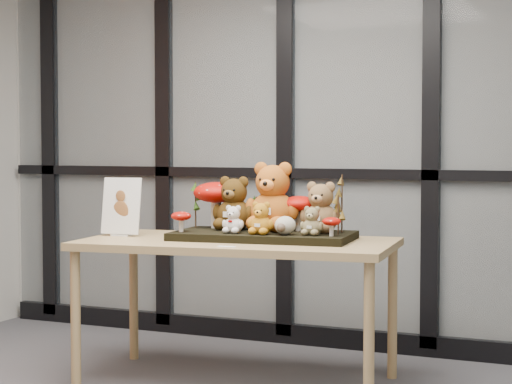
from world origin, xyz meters
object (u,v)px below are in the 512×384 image
at_px(display_table, 238,253).
at_px(mushroom_back_left, 216,203).
at_px(diorama_tray, 263,236).
at_px(bear_brown_medium, 234,200).
at_px(plush_cream_hedgehog, 285,225).
at_px(bear_pooh_yellow, 273,193).
at_px(bear_beige_small, 312,219).
at_px(mushroom_front_left, 181,221).
at_px(bear_tan_back, 321,205).
at_px(bear_small_yellow, 261,216).
at_px(bear_white_bow, 233,218).
at_px(mushroom_front_right, 331,226).
at_px(mushroom_back_right, 299,212).
at_px(sign_holder, 121,209).

distance_m(display_table, mushroom_back_left, 0.36).
xyz_separation_m(diorama_tray, bear_brown_medium, (-0.19, 0.06, 0.17)).
xyz_separation_m(display_table, plush_cream_hedgehog, (0.27, -0.03, 0.16)).
bearing_deg(bear_pooh_yellow, bear_beige_small, -34.72).
xyz_separation_m(plush_cream_hedgehog, mushroom_front_left, (-0.55, -0.06, 0.01)).
distance_m(bear_tan_back, plush_cream_hedgehog, 0.24).
height_order(bear_pooh_yellow, mushroom_back_left, bear_pooh_yellow).
height_order(bear_brown_medium, mushroom_back_left, bear_brown_medium).
relative_size(bear_tan_back, bear_beige_small, 1.80).
xyz_separation_m(bear_small_yellow, mushroom_front_left, (-0.43, -0.04, -0.03)).
bearing_deg(plush_cream_hedgehog, bear_tan_back, 51.98).
distance_m(bear_white_bow, plush_cream_hedgehog, 0.27).
relative_size(bear_pooh_yellow, mushroom_back_left, 1.44).
distance_m(diorama_tray, bear_small_yellow, 0.17).
distance_m(bear_white_bow, mushroom_front_right, 0.51).
relative_size(bear_white_bow, mushroom_back_left, 0.57).
xyz_separation_m(bear_small_yellow, mushroom_back_right, (0.11, 0.25, 0.01)).
distance_m(bear_small_yellow, bear_beige_small, 0.25).
bearing_deg(mushroom_front_left, bear_beige_small, 8.94).
distance_m(bear_tan_back, bear_small_yellow, 0.32).
bearing_deg(mushroom_back_right, plush_cream_hedgehog, -86.74).
xyz_separation_m(bear_pooh_yellow, bear_brown_medium, (-0.21, -0.03, -0.04)).
bearing_deg(bear_beige_small, bear_white_bow, -178.10).
distance_m(bear_tan_back, bear_beige_small, 0.16).
xyz_separation_m(bear_pooh_yellow, plush_cream_hedgehog, (0.14, -0.18, -0.14)).
distance_m(display_table, bear_brown_medium, 0.30).
distance_m(bear_brown_medium, plush_cream_hedgehog, 0.40).
bearing_deg(mushroom_back_left, sign_holder, -152.14).
height_order(display_table, sign_holder, sign_holder).
height_order(bear_pooh_yellow, mushroom_front_left, bear_pooh_yellow).
bearing_deg(bear_brown_medium, bear_tan_back, -2.45).
height_order(mushroom_front_right, sign_holder, sign_holder).
bearing_deg(bear_small_yellow, display_table, 155.62).
bearing_deg(bear_tan_back, mushroom_front_right, -61.10).
height_order(bear_pooh_yellow, bear_brown_medium, bear_pooh_yellow).
distance_m(diorama_tray, mushroom_front_left, 0.43).
height_order(mushroom_back_right, mushroom_front_left, mushroom_back_right).
height_order(bear_white_bow, bear_beige_small, bear_beige_small).
xyz_separation_m(bear_white_bow, plush_cream_hedgehog, (0.27, 0.02, -0.03)).
bearing_deg(sign_holder, bear_white_bow, -4.12).
bearing_deg(mushroom_back_right, bear_small_yellow, -113.65).
relative_size(display_table, plush_cream_hedgehog, 16.08).
bearing_deg(bear_tan_back, plush_cream_hedgehog, -128.02).
height_order(bear_small_yellow, mushroom_front_right, bear_small_yellow).
xyz_separation_m(bear_pooh_yellow, mushroom_front_left, (-0.40, -0.25, -0.14)).
bearing_deg(bear_small_yellow, mushroom_front_left, 179.11).
relative_size(display_table, bear_beige_small, 10.53).
relative_size(mushroom_front_left, sign_holder, 0.37).
relative_size(plush_cream_hedgehog, mushroom_front_right, 1.01).
distance_m(mushroom_back_right, sign_holder, 0.95).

